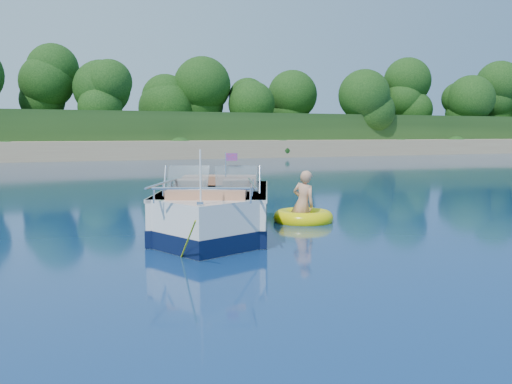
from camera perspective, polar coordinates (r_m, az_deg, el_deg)
ground at (r=12.53m, az=4.80°, el=-3.86°), size 160.00×160.00×0.00m
shoreline at (r=74.89m, az=-18.95°, el=4.69°), size 170.00×59.00×6.00m
treeline at (r=52.34m, az=-17.09°, el=9.38°), size 150.00×7.12×8.19m
motorboat at (r=12.08m, az=-4.22°, el=-2.27°), size 3.85×5.86×2.09m
tow_tube at (r=13.76m, az=4.75°, el=-2.57°), size 1.67×1.67×0.38m
boy at (r=13.65m, az=4.62°, el=-3.05°), size 0.76×0.94×1.70m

